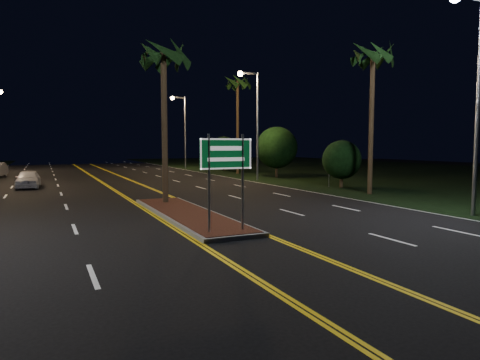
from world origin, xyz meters
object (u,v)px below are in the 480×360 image
streetlight_right_far (182,123)px  shrub_mid (277,148)px  highway_sign (226,163)px  car_near (28,177)px  shrub_near (342,160)px  warning_sign (329,166)px  palm_right_near (373,56)px  shrub_far (224,150)px  streetlight_right_near (473,79)px  palm_right_far (238,84)px  streetlight_right_mid (253,113)px  median_island (187,214)px  palm_median (163,56)px

streetlight_right_far → shrub_mid: streetlight_right_far is taller
highway_sign → car_near: bearing=107.8°
shrub_near → warning_sign: bearing=124.4°
palm_right_near → shrub_mid: (1.50, 14.00, -5.49)m
highway_sign → shrub_far: shrub_far is taller
palm_right_near → shrub_near: (1.00, 4.00, -6.27)m
highway_sign → streetlight_right_near: bearing=-4.3°
palm_right_far → shrub_far: (1.00, 6.00, -6.81)m
streetlight_right_near → streetlight_right_far: 40.00m
streetlight_right_near → shrub_mid: streetlight_right_near is taller
shrub_far → streetlight_right_far: bearing=118.0°
palm_right_near → shrub_far: palm_right_near is taller
streetlight_right_near → car_near: (-17.03, 20.83, -4.92)m
highway_sign → streetlight_right_mid: size_ratio=0.36×
highway_sign → streetlight_right_mid: streetlight_right_mid is taller
streetlight_right_far → shrub_mid: 18.55m
shrub_mid → car_near: bearing=-176.7°
median_island → streetlight_right_near: size_ratio=1.14×
median_island → highway_sign: highway_sign is taller
palm_right_far → shrub_near: (0.70, -16.00, -7.20)m
streetlight_right_near → streetlight_right_mid: bearing=90.0°
median_island → highway_sign: (0.00, -4.20, 2.32)m
highway_sign → palm_right_near: bearing=30.0°
warning_sign → highway_sign: bearing=-116.1°
streetlight_right_far → shrub_mid: bearing=-79.3°
shrub_near → car_near: shrub_near is taller
streetlight_right_near → streetlight_right_far: (0.00, 40.00, 0.00)m
streetlight_right_far → palm_median: size_ratio=1.08×
median_island → warning_sign: (13.00, 7.73, 1.42)m
palm_median → shrub_mid: palm_median is taller
streetlight_right_near → shrub_far: size_ratio=2.27×
highway_sign → shrub_near: highway_sign is taller
warning_sign → shrub_near: bearing=-34.3°
streetlight_right_far → shrub_far: (3.19, -6.00, -3.32)m
median_island → streetlight_right_near: streetlight_right_near is taller
median_island → shrub_near: (13.50, 7.00, 1.86)m
median_island → palm_median: bearing=90.0°
shrub_near → warning_sign: 0.99m
shrub_far → warning_sign: 21.30m
warning_sign → car_near: bearing=178.7°
streetlight_right_mid → palm_right_far: (2.19, 8.00, 3.49)m
median_island → palm_right_near: bearing=13.5°
streetlight_right_mid → highway_sign: bearing=-118.9°
highway_sign → streetlight_right_near: size_ratio=0.36×
car_near → shrub_mid: bearing=6.5°
palm_median → streetlight_right_far: bearing=71.4°
streetlight_right_near → shrub_near: (2.89, 12.00, -3.71)m
palm_right_far → car_near: size_ratio=2.34×
palm_median → palm_right_near: (12.50, -0.50, 0.94)m
palm_right_near → shrub_far: bearing=87.1°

